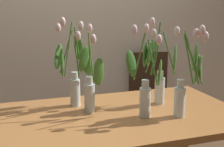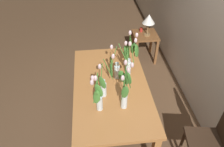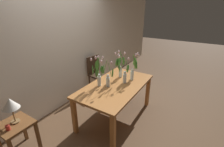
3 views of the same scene
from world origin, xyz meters
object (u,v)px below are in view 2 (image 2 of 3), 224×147
dining_table (111,90)px  pillar_candle (141,30)px  tulip_vase_0 (118,67)px  tulip_vase_3 (105,84)px  tulip_vase_1 (98,98)px  side_table (145,40)px  table_lamp (149,19)px  tulip_vase_2 (129,58)px  dining_chair (215,140)px  tulip_vase_4 (125,90)px

dining_table → pillar_candle: 1.77m
tulip_vase_0 → tulip_vase_3: bearing=-32.8°
tulip_vase_1 → side_table: size_ratio=1.00×
tulip_vase_3 → table_lamp: (-1.63, 0.91, -0.06)m
tulip_vase_0 → pillar_candle: size_ratio=7.25×
tulip_vase_2 → pillar_candle: 1.53m
tulip_vase_3 → table_lamp: tulip_vase_3 is taller
dining_chair → dining_table: bearing=-125.6°
tulip_vase_2 → side_table: bearing=157.0°
tulip_vase_3 → dining_chair: size_ratio=0.59×
dining_table → dining_chair: 1.27m
tulip_vase_1 → side_table: bearing=152.9°
tulip_vase_0 → dining_chair: size_ratio=0.58×
tulip_vase_0 → table_lamp: tulip_vase_0 is taller
table_lamp → pillar_candle: size_ratio=5.31×
tulip_vase_2 → tulip_vase_4: tulip_vase_2 is taller
tulip_vase_0 → table_lamp: bearing=151.7°
dining_chair → tulip_vase_4: bearing=-113.1°
tulip_vase_3 → pillar_candle: 1.98m
tulip_vase_3 → side_table: 1.95m
tulip_vase_3 → side_table: (-1.66, 0.89, -0.48)m
tulip_vase_3 → table_lamp: size_ratio=1.37×
tulip_vase_0 → tulip_vase_2: bearing=116.8°
tulip_vase_2 → pillar_candle: bearing=160.8°
tulip_vase_0 → tulip_vase_1: tulip_vase_1 is taller
tulip_vase_1 → tulip_vase_3: (-0.23, 0.08, -0.03)m
tulip_vase_0 → pillar_candle: tulip_vase_0 is taller
tulip_vase_2 → table_lamp: bearing=155.7°
pillar_candle → table_lamp: bearing=29.6°
side_table → table_lamp: bearing=30.6°
dining_table → tulip_vase_2: tulip_vase_2 is taller
tulip_vase_3 → pillar_candle: (-1.77, 0.83, -0.33)m
tulip_vase_3 → table_lamp: 1.87m
side_table → table_lamp: 0.43m
dining_chair → pillar_candle: dining_chair is taller
side_table → pillar_candle: 0.20m
tulip_vase_2 → tulip_vase_0: bearing=-63.2°
dining_table → dining_chair: size_ratio=1.72×
tulip_vase_2 → dining_table: bearing=-51.2°
tulip_vase_1 → pillar_candle: bearing=155.6°
dining_table → tulip_vase_1: tulip_vase_1 is taller
table_lamp → pillar_candle: 0.31m
tulip_vase_0 → tulip_vase_4: (0.47, 0.01, 0.06)m
dining_chair → side_table: dining_chair is taller
side_table → pillar_candle: pillar_candle is taller
tulip_vase_2 → pillar_candle: tulip_vase_2 is taller
tulip_vase_3 → side_table: size_ratio=0.99×
tulip_vase_4 → tulip_vase_3: bearing=-132.2°
tulip_vase_1 → tulip_vase_4: 0.29m
tulip_vase_0 → table_lamp: size_ratio=1.37×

